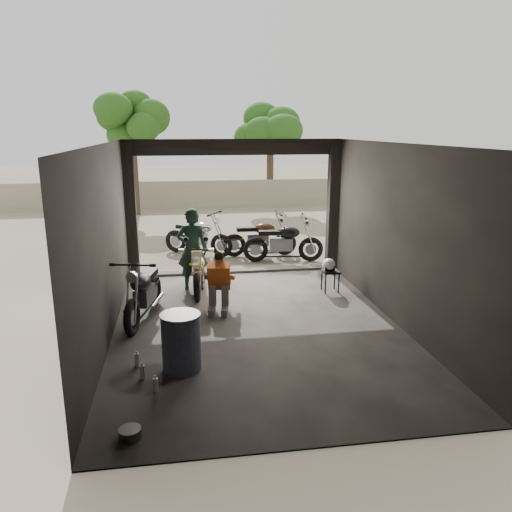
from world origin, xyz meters
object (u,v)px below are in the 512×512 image
object	(u,v)px
main_bike	(198,268)
mechanic	(219,284)
left_bike	(143,288)
rider	(192,250)
outside_bike_b	(260,234)
outside_bike_c	(283,239)
outside_bike_a	(198,233)
sign_post	(389,202)
stool	(330,274)
oil_drum	(181,343)
helmet	(329,265)

from	to	relation	value
main_bike	mechanic	world-z (taller)	mechanic
left_bike	rider	xyz separation A→B (m)	(0.96, 1.63, 0.29)
outside_bike_b	outside_bike_c	bearing A→B (deg)	-143.14
outside_bike_a	outside_bike_c	bearing A→B (deg)	-86.12
outside_bike_c	rider	distance (m)	3.17
sign_post	outside_bike_c	bearing A→B (deg)	150.43
rider	stool	distance (m)	3.01
mechanic	sign_post	distance (m)	4.81
oil_drum	outside_bike_c	bearing A→B (deg)	64.74
rider	stool	bearing A→B (deg)	177.13
outside_bike_c	stool	xyz separation A→B (m)	(0.48, -2.64, -0.21)
oil_drum	outside_bike_a	bearing A→B (deg)	85.53
left_bike	sign_post	xyz separation A→B (m)	(5.60, 2.20, 1.14)
stool	oil_drum	bearing A→B (deg)	-135.57
left_bike	mechanic	world-z (taller)	left_bike
outside_bike_b	helmet	size ratio (longest dim) A/B	6.11
outside_bike_a	stool	size ratio (longest dim) A/B	3.74
outside_bike_a	mechanic	bearing A→B (deg)	-146.90
rider	mechanic	bearing A→B (deg)	116.19
sign_post	stool	bearing A→B (deg)	-142.18
left_bike	outside_bike_c	world-z (taller)	outside_bike_c
mechanic	sign_post	world-z (taller)	sign_post
outside_bike_c	rider	world-z (taller)	rider
left_bike	mechanic	bearing A→B (deg)	20.96
rider	outside_bike_a	bearing A→B (deg)	-85.16
main_bike	oil_drum	size ratio (longest dim) A/B	1.88
outside_bike_c	main_bike	bearing A→B (deg)	140.27
left_bike	helmet	bearing A→B (deg)	27.89
mechanic	outside_bike_c	bearing A→B (deg)	69.99
stool	mechanic	bearing A→B (deg)	-161.73
rider	mechanic	distance (m)	1.54
outside_bike_b	outside_bike_c	distance (m)	0.87
outside_bike_a	helmet	distance (m)	4.56
main_bike	outside_bike_c	xyz separation A→B (m)	(2.32, 2.18, 0.08)
left_bike	oil_drum	size ratio (longest dim) A/B	2.07
sign_post	left_bike	bearing A→B (deg)	-154.94
outside_bike_a	rider	bearing A→B (deg)	-153.79
mechanic	outside_bike_a	bearing A→B (deg)	102.46
outside_bike_a	outside_bike_b	world-z (taller)	outside_bike_a
outside_bike_a	outside_bike_b	xyz separation A→B (m)	(1.67, -0.40, -0.01)
main_bike	rider	distance (m)	0.41
outside_bike_a	sign_post	xyz separation A→B (m)	(4.41, -2.55, 1.14)
stool	sign_post	bearing A→B (deg)	34.16
main_bike	outside_bike_c	size ratio (longest dim) A/B	0.89
outside_bike_a	outside_bike_b	distance (m)	1.72
outside_bike_a	outside_bike_c	world-z (taller)	outside_bike_c
main_bike	oil_drum	xyz separation A→B (m)	(-0.40, -3.59, -0.11)
outside_bike_a	stool	xyz separation A→B (m)	(2.66, -3.74, -0.20)
left_bike	outside_bike_c	size ratio (longest dim) A/B	0.98
sign_post	helmet	bearing A→B (deg)	-143.10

